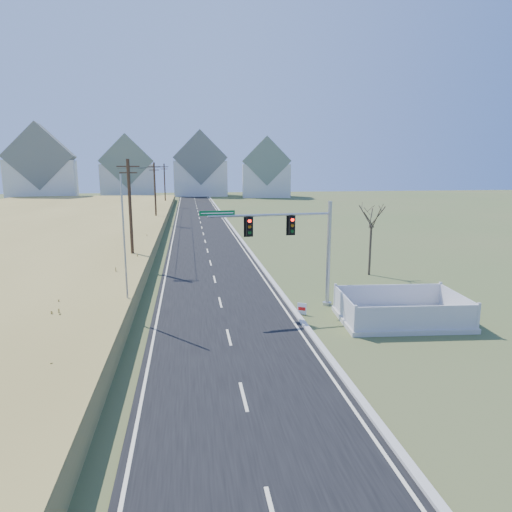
{
  "coord_description": "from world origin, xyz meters",
  "views": [
    {
      "loc": [
        -1.83,
        -23.39,
        8.38
      ],
      "look_at": [
        1.92,
        1.71,
        3.4
      ],
      "focal_mm": 32.0,
      "sensor_mm": 36.0,
      "label": 1
    }
  ],
  "objects_px": {
    "flagpole": "(125,264)",
    "bare_tree": "(372,215)",
    "open_sign": "(302,309)",
    "traffic_signal_mast": "(300,242)",
    "fence_enclosure": "(401,316)"
  },
  "relations": [
    {
      "from": "flagpole",
      "to": "bare_tree",
      "type": "relative_size",
      "value": 1.35
    },
    {
      "from": "open_sign",
      "to": "bare_tree",
      "type": "height_order",
      "value": "bare_tree"
    },
    {
      "from": "traffic_signal_mast",
      "to": "fence_enclosure",
      "type": "bearing_deg",
      "value": -39.19
    },
    {
      "from": "open_sign",
      "to": "bare_tree",
      "type": "distance_m",
      "value": 12.5
    },
    {
      "from": "fence_enclosure",
      "to": "open_sign",
      "type": "relative_size",
      "value": 10.51
    },
    {
      "from": "traffic_signal_mast",
      "to": "open_sign",
      "type": "distance_m",
      "value": 3.92
    },
    {
      "from": "fence_enclosure",
      "to": "flagpole",
      "type": "height_order",
      "value": "flagpole"
    },
    {
      "from": "flagpole",
      "to": "bare_tree",
      "type": "distance_m",
      "value": 19.41
    },
    {
      "from": "traffic_signal_mast",
      "to": "flagpole",
      "type": "bearing_deg",
      "value": -179.27
    },
    {
      "from": "traffic_signal_mast",
      "to": "bare_tree",
      "type": "xyz_separation_m",
      "value": [
        7.49,
        7.39,
        0.77
      ]
    },
    {
      "from": "open_sign",
      "to": "flagpole",
      "type": "relative_size",
      "value": 0.08
    },
    {
      "from": "traffic_signal_mast",
      "to": "open_sign",
      "type": "height_order",
      "value": "traffic_signal_mast"
    },
    {
      "from": "fence_enclosure",
      "to": "bare_tree",
      "type": "relative_size",
      "value": 1.18
    },
    {
      "from": "fence_enclosure",
      "to": "open_sign",
      "type": "height_order",
      "value": "fence_enclosure"
    },
    {
      "from": "traffic_signal_mast",
      "to": "flagpole",
      "type": "distance_m",
      "value": 10.03
    }
  ]
}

